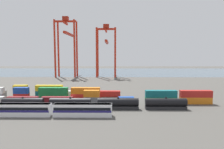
% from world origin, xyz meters
% --- Properties ---
extents(ground_plane, '(420.00, 420.00, 0.00)m').
position_xyz_m(ground_plane, '(0.00, 40.00, 0.00)').
color(ground_plane, '#4C4944').
extents(harbour_water, '(400.00, 110.00, 0.01)m').
position_xyz_m(harbour_water, '(0.00, 143.49, 0.00)').
color(harbour_water, '#475B6B').
rests_on(harbour_water, ground_plane).
extents(passenger_train, '(55.89, 3.14, 3.90)m').
position_xyz_m(passenger_train, '(-10.89, -21.66, 2.14)').
color(passenger_train, silver).
rests_on(passenger_train, ground_plane).
extents(freight_tank_row, '(81.00, 2.75, 4.21)m').
position_xyz_m(freight_tank_row, '(2.38, -13.17, 1.97)').
color(freight_tank_row, '#232326').
rests_on(freight_tank_row, ground_plane).
extents(shipping_container_1, '(12.10, 2.44, 2.60)m').
position_xyz_m(shipping_container_1, '(-18.01, -4.98, 1.30)').
color(shipping_container_1, maroon).
rests_on(shipping_container_1, ground_plane).
extents(shipping_container_2, '(12.10, 2.44, 2.60)m').
position_xyz_m(shipping_container_2, '(-4.54, -4.98, 1.30)').
color(shipping_container_2, maroon).
rests_on(shipping_container_2, ground_plane).
extents(shipping_container_3, '(6.04, 2.44, 2.60)m').
position_xyz_m(shipping_container_3, '(8.94, -4.98, 1.30)').
color(shipping_container_3, slate).
rests_on(shipping_container_3, ground_plane).
extents(shipping_container_4, '(6.04, 2.44, 2.60)m').
position_xyz_m(shipping_container_4, '(8.94, -4.98, 3.90)').
color(shipping_container_4, orange).
rests_on(shipping_container_4, shipping_container_3).
extents(shipping_container_5, '(6.04, 2.44, 2.60)m').
position_xyz_m(shipping_container_5, '(22.41, -4.98, 1.30)').
color(shipping_container_5, '#1C4299').
rests_on(shipping_container_5, ground_plane).
extents(shipping_container_6, '(12.10, 2.44, 2.60)m').
position_xyz_m(shipping_container_6, '(35.88, -4.98, 1.30)').
color(shipping_container_6, '#197538').
rests_on(shipping_container_6, ground_plane).
extents(shipping_container_7, '(12.10, 2.44, 2.60)m').
position_xyz_m(shipping_container_7, '(35.88, -4.98, 3.90)').
color(shipping_container_7, '#146066').
rests_on(shipping_container_7, shipping_container_6).
extents(shipping_container_8, '(12.10, 2.44, 2.60)m').
position_xyz_m(shipping_container_8, '(49.36, -4.98, 1.30)').
color(shipping_container_8, orange).
rests_on(shipping_container_8, ground_plane).
extents(shipping_container_9, '(12.10, 2.44, 2.60)m').
position_xyz_m(shipping_container_9, '(49.36, -4.98, 3.90)').
color(shipping_container_9, '#AD211C').
rests_on(shipping_container_9, shipping_container_8).
extents(shipping_container_12, '(6.04, 2.44, 2.60)m').
position_xyz_m(shipping_container_12, '(-21.56, 1.61, 1.30)').
color(shipping_container_12, '#AD211C').
rests_on(shipping_container_12, ground_plane).
extents(shipping_container_13, '(6.04, 2.44, 2.60)m').
position_xyz_m(shipping_container_13, '(-21.56, 1.61, 3.90)').
color(shipping_container_13, '#1C4299').
rests_on(shipping_container_13, shipping_container_12).
extents(shipping_container_14, '(12.10, 2.44, 2.60)m').
position_xyz_m(shipping_container_14, '(-7.94, 1.61, 1.30)').
color(shipping_container_14, '#197538').
rests_on(shipping_container_14, ground_plane).
extents(shipping_container_15, '(12.10, 2.44, 2.60)m').
position_xyz_m(shipping_container_15, '(-7.94, 1.61, 3.90)').
color(shipping_container_15, '#197538').
rests_on(shipping_container_15, shipping_container_14).
extents(shipping_container_16, '(12.10, 2.44, 2.60)m').
position_xyz_m(shipping_container_16, '(5.67, 1.61, 1.30)').
color(shipping_container_16, '#AD211C').
rests_on(shipping_container_16, ground_plane).
extents(shipping_container_17, '(12.10, 2.44, 2.60)m').
position_xyz_m(shipping_container_17, '(5.67, 1.61, 3.90)').
color(shipping_container_17, orange).
rests_on(shipping_container_17, shipping_container_16).
extents(shipping_container_19, '(6.04, 2.44, 2.60)m').
position_xyz_m(shipping_container_19, '(-24.90, 8.20, 1.30)').
color(shipping_container_19, gold).
rests_on(shipping_container_19, ground_plane).
extents(shipping_container_20, '(6.04, 2.44, 2.60)m').
position_xyz_m(shipping_container_20, '(-24.90, 8.20, 3.90)').
color(shipping_container_20, gold).
rests_on(shipping_container_20, shipping_container_19).
extents(shipping_container_21, '(12.10, 2.44, 2.60)m').
position_xyz_m(shipping_container_21, '(-11.79, 8.20, 1.30)').
color(shipping_container_21, '#146066').
rests_on(shipping_container_21, ground_plane).
extents(shipping_container_22, '(12.10, 2.44, 2.60)m').
position_xyz_m(shipping_container_22, '(-11.79, 8.20, 3.90)').
color(shipping_container_22, gold).
rests_on(shipping_container_22, shipping_container_21).
extents(shipping_container_23, '(12.10, 2.44, 2.60)m').
position_xyz_m(shipping_container_23, '(1.32, 8.20, 1.30)').
color(shipping_container_23, silver).
rests_on(shipping_container_23, ground_plane).
extents(shipping_container_24, '(12.10, 2.44, 2.60)m').
position_xyz_m(shipping_container_24, '(14.44, 8.20, 1.30)').
color(shipping_container_24, '#AD211C').
rests_on(shipping_container_24, ground_plane).
extents(gantry_crane_west, '(17.88, 40.56, 50.83)m').
position_xyz_m(gantry_crane_west, '(-23.20, 95.30, 30.94)').
color(gantry_crane_west, red).
rests_on(gantry_crane_west, ground_plane).
extents(gantry_crane_central, '(16.89, 38.78, 44.40)m').
position_xyz_m(gantry_crane_central, '(10.91, 95.29, 26.74)').
color(gantry_crane_central, red).
rests_on(gantry_crane_central, ground_plane).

